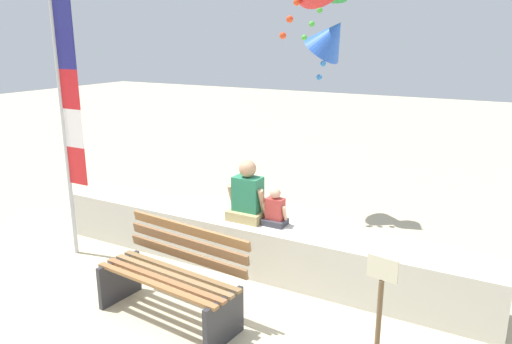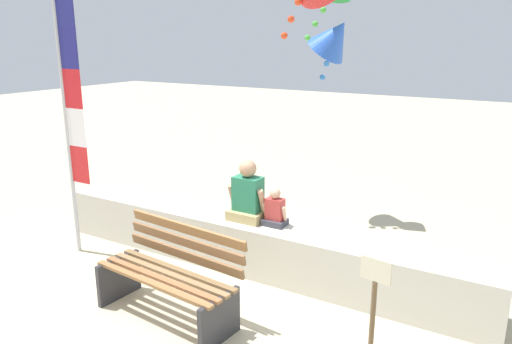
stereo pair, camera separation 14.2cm
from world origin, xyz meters
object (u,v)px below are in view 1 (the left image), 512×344
at_px(person_adult, 248,197).
at_px(sign_post, 379,311).
at_px(person_child, 275,211).
at_px(flag_banner, 67,107).
at_px(kite_blue, 331,37).
at_px(park_bench, 173,278).

xyz_separation_m(person_adult, sign_post, (1.92, -1.36, -0.21)).
relative_size(person_child, flag_banner, 0.14).
xyz_separation_m(person_adult, kite_blue, (0.16, 2.09, 1.79)).
height_order(person_child, flag_banner, flag_banner).
bearing_deg(park_bench, person_child, 71.22).
bearing_deg(sign_post, park_bench, 178.53).
xyz_separation_m(park_bench, kite_blue, (0.25, 3.40, 2.25)).
distance_m(park_bench, flag_banner, 2.48).
relative_size(person_child, sign_post, 0.40).
relative_size(person_child, kite_blue, 0.46).
xyz_separation_m(person_adult, person_child, (0.36, 0.00, -0.11)).
bearing_deg(person_adult, kite_blue, 85.68).
height_order(kite_blue, sign_post, kite_blue).
relative_size(person_adult, sign_post, 0.65).
bearing_deg(flag_banner, park_bench, -16.63).
bearing_deg(kite_blue, sign_post, -62.94).
height_order(park_bench, person_child, person_child).
bearing_deg(person_adult, flag_banner, -159.95).
distance_m(park_bench, person_adult, 1.39).
relative_size(person_adult, kite_blue, 0.75).
bearing_deg(sign_post, kite_blue, 117.06).
xyz_separation_m(kite_blue, sign_post, (1.76, -3.45, -1.99)).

